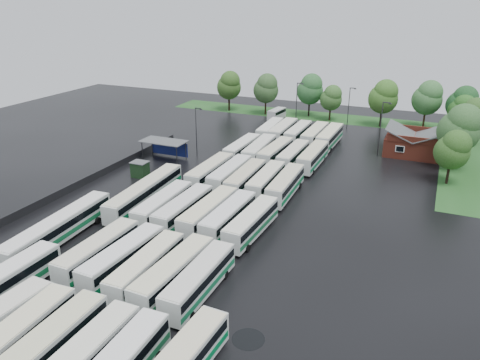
% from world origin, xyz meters
% --- Properties ---
extents(ground, '(160.00, 160.00, 0.00)m').
position_xyz_m(ground, '(0.00, 0.00, 0.00)').
color(ground, black).
rests_on(ground, ground).
extents(brick_building, '(10.07, 8.60, 5.39)m').
position_xyz_m(brick_building, '(24.00, 42.77, 1.87)').
color(brick_building, maroon).
rests_on(brick_building, ground).
extents(wash_shed, '(8.20, 4.20, 3.58)m').
position_xyz_m(wash_shed, '(-17.20, 22.02, 2.99)').
color(wash_shed, '#2D2D30').
rests_on(wash_shed, ground).
extents(utility_hut, '(2.70, 2.20, 2.62)m').
position_xyz_m(utility_hut, '(-16.20, 12.60, 1.32)').
color(utility_hut, black).
rests_on(utility_hut, ground).
extents(grass_strip_north, '(80.00, 10.00, 0.01)m').
position_xyz_m(grass_strip_north, '(2.00, 64.80, 0.01)').
color(grass_strip_north, '#21531E').
rests_on(grass_strip_north, ground).
extents(grass_strip_east, '(10.00, 50.00, 0.01)m').
position_xyz_m(grass_strip_east, '(34.00, 42.80, 0.01)').
color(grass_strip_east, '#21531E').
rests_on(grass_strip_east, ground).
extents(west_fence, '(0.10, 50.00, 1.20)m').
position_xyz_m(west_fence, '(-22.20, 8.00, 0.60)').
color(west_fence, '#2D2D30').
rests_on(west_fence, ground).
extents(bus_r0c1, '(3.04, 11.96, 3.30)m').
position_xyz_m(bus_r0c1, '(-1.37, -26.04, 1.82)').
color(bus_r0c1, silver).
rests_on(bus_r0c1, ground).
extents(bus_r0c2, '(2.71, 12.12, 3.37)m').
position_xyz_m(bus_r0c2, '(1.82, -25.91, 1.85)').
color(bus_r0c2, silver).
rests_on(bus_r0c2, ground).
extents(bus_r1c0, '(2.69, 11.70, 3.25)m').
position_xyz_m(bus_r1c0, '(-4.50, -12.06, 1.78)').
color(bus_r1c0, silver).
rests_on(bus_r1c0, ground).
extents(bus_r1c1, '(3.06, 11.86, 3.27)m').
position_xyz_m(bus_r1c1, '(-1.13, -12.16, 1.80)').
color(bus_r1c1, silver).
rests_on(bus_r1c1, ground).
extents(bus_r1c2, '(2.60, 11.63, 3.23)m').
position_xyz_m(bus_r1c2, '(2.19, -12.64, 1.78)').
color(bus_r1c2, silver).
rests_on(bus_r1c2, ground).
extents(bus_r1c3, '(3.07, 12.17, 3.36)m').
position_xyz_m(bus_r1c3, '(5.39, -12.58, 1.85)').
color(bus_r1c3, silver).
rests_on(bus_r1c3, ground).
extents(bus_r1c4, '(2.52, 11.64, 3.24)m').
position_xyz_m(bus_r1c4, '(8.29, -12.55, 1.78)').
color(bus_r1c4, silver).
rests_on(bus_r1c4, ground).
extents(bus_r2c0, '(2.76, 11.95, 3.31)m').
position_xyz_m(bus_r2c0, '(-4.41, 1.01, 1.82)').
color(bus_r2c0, silver).
rests_on(bus_r2c0, ground).
extents(bus_r2c1, '(2.72, 11.86, 3.29)m').
position_xyz_m(bus_r2c1, '(-1.33, 1.08, 1.81)').
color(bus_r2c1, silver).
rests_on(bus_r2c1, ground).
extents(bus_r2c2, '(2.92, 12.19, 3.37)m').
position_xyz_m(bus_r2c2, '(2.19, 1.39, 1.86)').
color(bus_r2c2, silver).
rests_on(bus_r2c2, ground).
extents(bus_r2c3, '(2.79, 11.81, 3.27)m').
position_xyz_m(bus_r2c3, '(5.04, 1.41, 1.80)').
color(bus_r2c3, silver).
rests_on(bus_r2c3, ground).
extents(bus_r2c4, '(2.96, 11.75, 3.25)m').
position_xyz_m(bus_r2c4, '(8.32, 1.02, 1.79)').
color(bus_r2c4, silver).
rests_on(bus_r2c4, ground).
extents(bus_r3c0, '(2.70, 12.19, 3.39)m').
position_xyz_m(bus_r3c0, '(-4.33, 14.73, 1.86)').
color(bus_r3c0, silver).
rests_on(bus_r3c0, ground).
extents(bus_r3c1, '(2.61, 12.05, 3.35)m').
position_xyz_m(bus_r3c1, '(-1.04, 15.05, 1.84)').
color(bus_r3c1, silver).
rests_on(bus_r3c1, ground).
extents(bus_r3c2, '(2.69, 11.71, 3.25)m').
position_xyz_m(bus_r3c2, '(1.85, 14.50, 1.79)').
color(bus_r3c2, silver).
rests_on(bus_r3c2, ground).
extents(bus_r3c3, '(2.75, 11.69, 3.24)m').
position_xyz_m(bus_r3c3, '(5.05, 14.91, 1.78)').
color(bus_r3c3, silver).
rests_on(bus_r3c3, ground).
extents(bus_r3c4, '(2.84, 11.97, 3.32)m').
position_xyz_m(bus_r3c4, '(8.27, 14.45, 1.82)').
color(bus_r3c4, silver).
rests_on(bus_r3c4, ground).
extents(bus_r4c0, '(2.62, 11.73, 3.26)m').
position_xyz_m(bus_r4c0, '(-4.56, 28.09, 1.79)').
color(bus_r4c0, silver).
rests_on(bus_r4c0, ground).
extents(bus_r4c1, '(3.06, 12.28, 3.39)m').
position_xyz_m(bus_r4c1, '(-1.22, 28.23, 1.87)').
color(bus_r4c1, silver).
rests_on(bus_r4c1, ground).
extents(bus_r4c2, '(2.91, 11.85, 3.28)m').
position_xyz_m(bus_r4c2, '(1.80, 28.39, 1.80)').
color(bus_r4c2, silver).
rests_on(bus_r4c2, ground).
extents(bus_r4c3, '(2.60, 11.61, 3.22)m').
position_xyz_m(bus_r4c3, '(5.19, 28.06, 1.77)').
color(bus_r4c3, silver).
rests_on(bus_r4c3, ground).
extents(bus_r4c4, '(2.59, 11.86, 3.30)m').
position_xyz_m(bus_r4c4, '(8.56, 28.64, 1.81)').
color(bus_r4c4, silver).
rests_on(bus_r4c4, ground).
extents(bus_r5c0, '(3.02, 11.85, 3.27)m').
position_xyz_m(bus_r5c0, '(-4.20, 41.97, 1.80)').
color(bus_r5c0, silver).
rests_on(bus_r5c0, ground).
extents(bus_r5c1, '(2.76, 12.28, 3.41)m').
position_xyz_m(bus_r5c1, '(-1.39, 42.06, 1.88)').
color(bus_r5c1, silver).
rests_on(bus_r5c1, ground).
extents(bus_r5c2, '(2.54, 11.69, 3.25)m').
position_xyz_m(bus_r5c2, '(1.82, 42.14, 1.79)').
color(bus_r5c2, silver).
rests_on(bus_r5c2, ground).
extents(bus_r5c3, '(2.68, 12.09, 3.36)m').
position_xyz_m(bus_r5c3, '(5.39, 41.80, 1.85)').
color(bus_r5c3, silver).
rests_on(bus_r5c3, ground).
extents(bus_r5c4, '(2.73, 12.22, 3.39)m').
position_xyz_m(bus_r5c4, '(8.43, 41.68, 1.87)').
color(bus_r5c4, silver).
rests_on(bus_r5c4, ground).
extents(artic_bus_west_b, '(3.32, 17.58, 3.24)m').
position_xyz_m(artic_bus_west_b, '(-9.26, 3.97, 1.80)').
color(artic_bus_west_b, silver).
rests_on(artic_bus_west_b, ground).
extents(artic_bus_west_c, '(3.32, 17.52, 3.23)m').
position_xyz_m(artic_bus_west_c, '(-12.46, -9.60, 1.79)').
color(artic_bus_west_c, silver).
rests_on(artic_bus_west_c, ground).
extents(minibus, '(2.90, 6.09, 2.56)m').
position_xyz_m(minibus, '(-8.29, 57.78, 1.42)').
color(minibus, silver).
rests_on(minibus, ground).
extents(tree_north_0, '(6.20, 6.20, 10.26)m').
position_xyz_m(tree_north_0, '(-22.66, 61.90, 6.60)').
color(tree_north_0, black).
rests_on(tree_north_0, ground).
extents(tree_north_1, '(6.21, 6.21, 10.29)m').
position_xyz_m(tree_north_1, '(-12.48, 61.60, 6.62)').
color(tree_north_1, black).
rests_on(tree_north_1, ground).
extents(tree_north_2, '(6.38, 6.38, 10.57)m').
position_xyz_m(tree_north_2, '(-1.95, 64.01, 6.80)').
color(tree_north_2, black).
rests_on(tree_north_2, ground).
extents(tree_north_3, '(5.17, 5.17, 8.57)m').
position_xyz_m(tree_north_3, '(3.77, 62.06, 5.51)').
color(tree_north_3, black).
rests_on(tree_north_3, ground).
extents(tree_north_4, '(6.54, 6.54, 10.83)m').
position_xyz_m(tree_north_4, '(15.73, 60.97, 6.97)').
color(tree_north_4, black).
rests_on(tree_north_4, ground).
extents(tree_north_5, '(6.54, 6.54, 10.83)m').
position_xyz_m(tree_north_5, '(24.80, 63.63, 6.97)').
color(tree_north_5, '#3A2315').
rests_on(tree_north_5, ground).
extents(tree_north_6, '(6.30, 6.30, 10.44)m').
position_xyz_m(tree_north_6, '(31.83, 61.92, 6.71)').
color(tree_north_6, black).
rests_on(tree_north_6, ground).
extents(tree_east_0, '(5.40, 5.40, 8.94)m').
position_xyz_m(tree_east_0, '(30.43, 29.42, 5.75)').
color(tree_east_0, black).
rests_on(tree_east_0, ground).
extents(tree_east_1, '(6.99, 6.99, 11.58)m').
position_xyz_m(tree_east_1, '(31.21, 36.86, 7.45)').
color(tree_east_1, black).
rests_on(tree_east_1, ground).
extents(tree_east_2, '(5.36, 5.33, 8.83)m').
position_xyz_m(tree_east_2, '(30.64, 42.95, 5.68)').
color(tree_east_2, '#3A261C').
rests_on(tree_east_2, ground).
extents(tree_east_3, '(5.76, 5.76, 9.54)m').
position_xyz_m(tree_east_3, '(33.76, 54.00, 6.14)').
color(tree_east_3, black).
rests_on(tree_east_3, ground).
extents(tree_east_4, '(5.44, 5.44, 9.00)m').
position_xyz_m(tree_east_4, '(31.86, 60.03, 5.79)').
color(tree_east_4, black).
rests_on(tree_east_4, ground).
extents(lamp_post_ne, '(1.57, 0.31, 10.18)m').
position_xyz_m(lamp_post_ne, '(18.23, 39.47, 5.91)').
color(lamp_post_ne, '#2D2D30').
rests_on(lamp_post_ne, ground).
extents(lamp_post_nw, '(1.41, 0.27, 9.12)m').
position_xyz_m(lamp_post_nw, '(-12.73, 26.01, 5.30)').
color(lamp_post_nw, '#2D2D30').
rests_on(lamp_post_nw, ground).
extents(lamp_post_back_w, '(1.54, 0.30, 10.00)m').
position_xyz_m(lamp_post_back_w, '(-2.00, 53.30, 5.80)').
color(lamp_post_back_w, '#2D2D30').
rests_on(lamp_post_back_w, ground).
extents(lamp_post_back_e, '(1.43, 0.28, 9.26)m').
position_xyz_m(lamp_post_back_e, '(9.12, 56.14, 5.38)').
color(lamp_post_back_e, '#2D2D30').
rests_on(lamp_post_back_e, ground).
extents(puddle_0, '(3.80, 3.80, 0.01)m').
position_xyz_m(puddle_0, '(-0.59, -21.50, 0.00)').
color(puddle_0, black).
rests_on(puddle_0, ground).
extents(puddle_2, '(5.84, 5.84, 0.01)m').
position_xyz_m(puddle_2, '(-9.81, 2.84, 0.00)').
color(puddle_2, black).
rests_on(puddle_2, ground).
extents(puddle_3, '(4.37, 4.37, 0.01)m').
position_xyz_m(puddle_3, '(2.04, -2.91, 0.00)').
color(puddle_3, black).
rests_on(puddle_3, ground).
extents(puddle_4, '(2.94, 2.94, 0.01)m').
position_xyz_m(puddle_4, '(15.21, -16.57, 0.00)').
color(puddle_4, black).
rests_on(puddle_4, ground).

